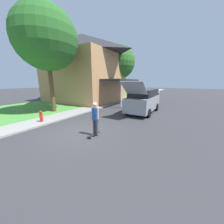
{
  "coord_description": "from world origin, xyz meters",
  "views": [
    {
      "loc": [
        4.76,
        -4.68,
        2.65
      ],
      "look_at": [
        1.0,
        1.6,
        0.9
      ],
      "focal_mm": 20.0,
      "sensor_mm": 36.0,
      "label": 1
    }
  ],
  "objects_px": {
    "skateboarder": "(95,117)",
    "skateboard": "(94,134)",
    "car_down_street": "(152,93)",
    "lawn_tree_near": "(46,39)",
    "fire_hydrant": "(41,116)",
    "suv_parked": "(143,100)",
    "lawn_tree_far": "(118,62)"
  },
  "relations": [
    {
      "from": "skateboarder",
      "to": "fire_hydrant",
      "type": "xyz_separation_m",
      "value": [
        -4.3,
        -0.29,
        -0.49
      ]
    },
    {
      "from": "skateboarder",
      "to": "fire_hydrant",
      "type": "relative_size",
      "value": 2.29
    },
    {
      "from": "lawn_tree_near",
      "to": "skateboarder",
      "type": "relative_size",
      "value": 4.96
    },
    {
      "from": "lawn_tree_far",
      "to": "skateboard",
      "type": "relative_size",
      "value": 9.36
    },
    {
      "from": "skateboarder",
      "to": "suv_parked",
      "type": "bearing_deg",
      "value": 85.08
    },
    {
      "from": "suv_parked",
      "to": "fire_hydrant",
      "type": "height_order",
      "value": "suv_parked"
    },
    {
      "from": "skateboarder",
      "to": "skateboard",
      "type": "xyz_separation_m",
      "value": [
        -0.02,
        -0.12,
        -0.86
      ]
    },
    {
      "from": "lawn_tree_near",
      "to": "suv_parked",
      "type": "distance_m",
      "value": 9.44
    },
    {
      "from": "skateboard",
      "to": "fire_hydrant",
      "type": "bearing_deg",
      "value": -177.76
    },
    {
      "from": "lawn_tree_near",
      "to": "car_down_street",
      "type": "bearing_deg",
      "value": 74.31
    },
    {
      "from": "lawn_tree_far",
      "to": "skateboarder",
      "type": "relative_size",
      "value": 4.59
    },
    {
      "from": "skateboarder",
      "to": "skateboard",
      "type": "distance_m",
      "value": 0.87
    },
    {
      "from": "lawn_tree_far",
      "to": "skateboard",
      "type": "distance_m",
      "value": 14.71
    },
    {
      "from": "suv_parked",
      "to": "skateboard",
      "type": "height_order",
      "value": "suv_parked"
    },
    {
      "from": "skateboard",
      "to": "fire_hydrant",
      "type": "xyz_separation_m",
      "value": [
        -4.28,
        -0.17,
        0.38
      ]
    },
    {
      "from": "lawn_tree_far",
      "to": "suv_parked",
      "type": "distance_m",
      "value": 9.73
    },
    {
      "from": "suv_parked",
      "to": "skateboard",
      "type": "distance_m",
      "value": 6.35
    },
    {
      "from": "lawn_tree_far",
      "to": "suv_parked",
      "type": "relative_size",
      "value": 1.48
    },
    {
      "from": "suv_parked",
      "to": "fire_hydrant",
      "type": "bearing_deg",
      "value": -126.99
    },
    {
      "from": "skateboard",
      "to": "skateboarder",
      "type": "bearing_deg",
      "value": 78.76
    },
    {
      "from": "car_down_street",
      "to": "skateboarder",
      "type": "height_order",
      "value": "skateboarder"
    },
    {
      "from": "lawn_tree_near",
      "to": "fire_hydrant",
      "type": "height_order",
      "value": "lawn_tree_near"
    },
    {
      "from": "skateboard",
      "to": "fire_hydrant",
      "type": "relative_size",
      "value": 1.12
    },
    {
      "from": "lawn_tree_far",
      "to": "skateboard",
      "type": "bearing_deg",
      "value": -66.8
    },
    {
      "from": "car_down_street",
      "to": "fire_hydrant",
      "type": "xyz_separation_m",
      "value": [
        -2.54,
        -19.08,
        -0.17
      ]
    },
    {
      "from": "lawn_tree_near",
      "to": "suv_parked",
      "type": "relative_size",
      "value": 1.6
    },
    {
      "from": "lawn_tree_near",
      "to": "skateboard",
      "type": "distance_m",
      "value": 9.03
    },
    {
      "from": "skateboarder",
      "to": "skateboard",
      "type": "relative_size",
      "value": 2.04
    },
    {
      "from": "skateboarder",
      "to": "skateboard",
      "type": "height_order",
      "value": "skateboarder"
    },
    {
      "from": "lawn_tree_near",
      "to": "car_down_street",
      "type": "xyz_separation_m",
      "value": [
        4.68,
        16.68,
        -5.39
      ]
    },
    {
      "from": "car_down_street",
      "to": "fire_hydrant",
      "type": "distance_m",
      "value": 19.25
    },
    {
      "from": "car_down_street",
      "to": "skateboard",
      "type": "distance_m",
      "value": 19.0
    }
  ]
}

